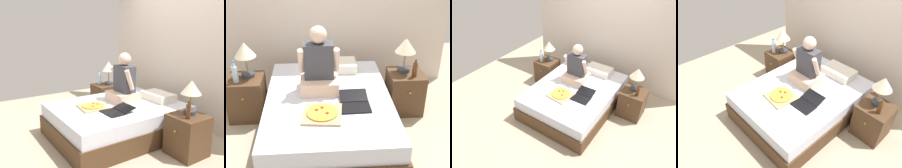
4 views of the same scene
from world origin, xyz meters
TOP-DOWN VIEW (x-y plane):
  - ground_plane at (0.00, 0.00)m, footprint 5.69×5.69m
  - wall_back at (0.00, 1.35)m, footprint 3.69×0.12m
  - bed at (0.00, 0.00)m, footprint 1.47×1.98m
  - nightstand_left at (-1.02, 0.41)m, footprint 0.44×0.47m
  - lamp_on_left_nightstand at (-0.98, 0.46)m, footprint 0.26×0.26m
  - water_bottle at (-1.10, 0.32)m, footprint 0.07×0.07m
  - nightstand_right at (1.02, 0.41)m, footprint 0.44×0.47m
  - lamp_on_right_nightstand at (0.99, 0.46)m, footprint 0.26×0.26m
  - beer_bottle at (1.09, 0.31)m, footprint 0.06×0.06m
  - pillow at (0.14, 0.71)m, footprint 0.52×0.34m
  - person_seated at (-0.10, 0.19)m, footprint 0.47×0.40m
  - laptop at (0.28, -0.21)m, footprint 0.33×0.42m
  - pizza_box at (-0.08, -0.38)m, footprint 0.44×0.44m

SIDE VIEW (x-z plane):
  - ground_plane at x=0.00m, z-range 0.00..0.00m
  - bed at x=0.00m, z-range 0.00..0.48m
  - nightstand_left at x=-1.02m, z-range 0.00..0.55m
  - nightstand_right at x=1.02m, z-range 0.00..0.55m
  - pizza_box at x=-0.08m, z-range 0.48..0.53m
  - laptop at x=0.28m, z-range 0.47..0.54m
  - pillow at x=0.14m, z-range 0.49..0.61m
  - beer_bottle at x=1.09m, z-range 0.53..0.76m
  - water_bottle at x=-1.10m, z-range 0.52..0.80m
  - person_seated at x=-0.10m, z-range 0.38..1.16m
  - lamp_on_left_nightstand at x=-0.98m, z-range 0.65..1.10m
  - lamp_on_right_nightstand at x=0.99m, z-range 0.65..1.10m
  - wall_back at x=0.00m, z-range 0.00..2.50m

